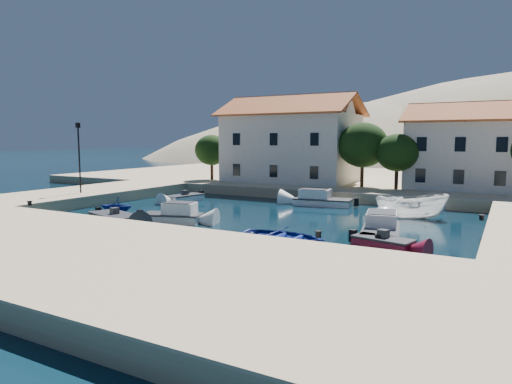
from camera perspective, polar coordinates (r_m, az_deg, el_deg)
ground at (r=26.07m, az=-9.62°, el=-6.28°), size 400.00×400.00×0.00m
quay_south at (r=21.75m, az=-19.68°, el=-7.82°), size 52.00×12.00×1.00m
quay_west at (r=46.24m, az=-20.32°, el=-0.35°), size 8.00×20.00×1.00m
quay_north at (r=59.67m, az=15.48°, el=1.30°), size 80.00×36.00×1.00m
building_left at (r=52.59m, az=4.47°, el=6.77°), size 14.70×9.45×9.70m
building_mid at (r=48.93m, az=24.59°, el=5.37°), size 10.50×8.40×8.30m
trees at (r=46.67m, az=14.98°, el=5.24°), size 37.30×5.30×6.45m
lamppost at (r=43.51m, az=-21.26°, el=4.82°), size 0.35×0.25×6.22m
bollards at (r=27.46m, az=-0.01°, el=-3.08°), size 29.36×9.56×0.30m
motorboat_grey_sw at (r=33.25m, az=-17.23°, el=-3.18°), size 4.88×3.27×1.25m
cabin_cruiser_south at (r=32.37m, az=-10.45°, el=-2.92°), size 4.50×2.88×1.60m
rowboat_south at (r=25.49m, az=3.28°, el=-6.49°), size 5.00×3.59×1.03m
motorboat_red_se at (r=25.11m, az=15.60°, el=-6.23°), size 3.35×2.11×1.25m
cabin_cruiser_east at (r=27.98m, az=15.35°, el=-4.54°), size 3.05×5.45×1.60m
boat_east at (r=35.24m, az=18.85°, el=-3.18°), size 5.53×3.76×2.00m
motorboat_white_ne at (r=37.96m, az=20.21°, el=-2.10°), size 2.55×4.14×1.25m
rowboat_west at (r=37.98m, az=-17.04°, el=-2.43°), size 3.21×2.98×1.38m
motorboat_white_west at (r=43.12m, az=-8.87°, el=-0.77°), size 2.21×3.87×1.25m
cabin_cruiser_north at (r=40.35m, az=8.33°, el=-1.01°), size 5.22×2.71×1.60m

